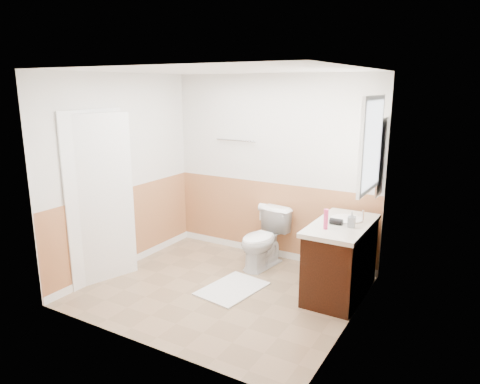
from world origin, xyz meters
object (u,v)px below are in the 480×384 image
Objects in this scene: toilet at (263,239)px; lotion_bottle at (326,219)px; bath_mat at (232,289)px; soap_dispenser at (352,219)px; vanity_cabinet at (341,261)px.

lotion_bottle is (1.02, -0.54, 0.58)m from toilet.
bath_mat is 4.61× the size of soap_dispenser.
lotion_bottle reaches higher than bath_mat.
vanity_cabinet is at bearing 145.60° from soap_dispenser.
vanity_cabinet is at bearing -4.65° from toilet.
toilet is 1.29m from lotion_bottle.
toilet is 0.95× the size of bath_mat.
soap_dispenser is (1.24, -0.34, 0.56)m from toilet.
vanity_cabinet is 6.34× the size of soap_dispenser.
toilet is 4.38× the size of soap_dispenser.
vanity_cabinet is (1.12, 0.54, 0.39)m from bath_mat.
lotion_bottle is 1.27× the size of soap_dispenser.
lotion_bottle reaches higher than toilet.
lotion_bottle is (-0.10, -0.29, 0.56)m from vanity_cabinet.
bath_mat is 0.73× the size of vanity_cabinet.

